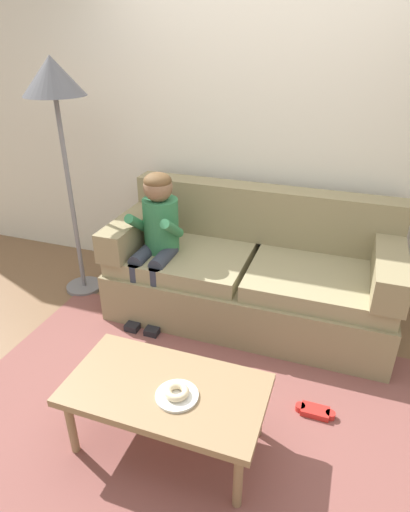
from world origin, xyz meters
TOP-DOWN VIEW (x-y plane):
  - ground at (0.00, 0.00)m, footprint 10.00×10.00m
  - wall_back at (0.00, 1.40)m, footprint 8.00×0.10m
  - area_rug at (0.00, -0.25)m, footprint 2.67×1.79m
  - couch at (0.10, 0.85)m, footprint 2.05×0.90m
  - coffee_table at (-0.01, -0.50)m, footprint 1.00×0.54m
  - person_child at (-0.57, 0.64)m, footprint 0.34×0.58m
  - plate at (0.07, -0.54)m, footprint 0.21×0.21m
  - donut at (0.07, -0.54)m, footprint 0.17×0.17m
  - toy_controller at (0.71, -0.04)m, footprint 0.23×0.09m
  - floor_lamp at (-1.33, 0.71)m, footprint 0.44×0.44m

SIDE VIEW (x-z plane):
  - ground at x=0.00m, z-range 0.00..0.00m
  - area_rug at x=0.00m, z-range 0.00..0.01m
  - toy_controller at x=0.71m, z-range 0.00..0.05m
  - couch at x=0.10m, z-range -0.12..0.80m
  - coffee_table at x=-0.01m, z-range 0.16..0.57m
  - plate at x=0.07m, z-range 0.41..0.42m
  - donut at x=0.07m, z-range 0.42..0.46m
  - person_child at x=-0.57m, z-range 0.12..1.22m
  - wall_back at x=0.00m, z-range 0.00..2.80m
  - floor_lamp at x=-1.33m, z-range 0.67..2.50m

